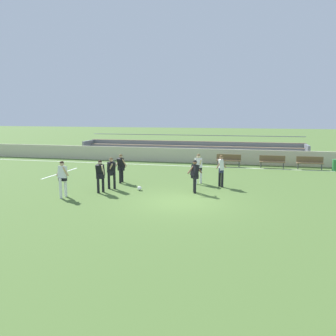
{
  "coord_description": "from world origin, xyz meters",
  "views": [
    {
      "loc": [
        2.92,
        -14.62,
        3.89
      ],
      "look_at": [
        -1.42,
        3.53,
        0.92
      ],
      "focal_mm": 36.49,
      "sensor_mm": 36.0,
      "label": 1
    }
  ],
  "objects_px": {
    "bench_far_left": "(310,162)",
    "player_white_overlapping": "(221,168)",
    "player_dark_on_ball": "(121,166)",
    "player_white_deep_cover": "(198,166)",
    "player_dark_challenging": "(195,173)",
    "soccer_ball": "(139,188)",
    "player_dark_trailing_run": "(111,170)",
    "bench_far_right": "(229,159)",
    "player_white_pressing_high": "(62,176)",
    "player_dark_dropping_back": "(100,173)",
    "bench_near_bin": "(272,161)",
    "trash_bin": "(336,165)",
    "bleacher_stand": "(190,149)"
  },
  "relations": [
    {
      "from": "player_dark_trailing_run",
      "to": "player_white_overlapping",
      "type": "xyz_separation_m",
      "value": [
        5.51,
        1.82,
        0.05
      ]
    },
    {
      "from": "bench_far_left",
      "to": "player_dark_challenging",
      "type": "bearing_deg",
      "value": -126.83
    },
    {
      "from": "player_dark_dropping_back",
      "to": "player_white_overlapping",
      "type": "bearing_deg",
      "value": 25.67
    },
    {
      "from": "bench_far_left",
      "to": "soccer_ball",
      "type": "xyz_separation_m",
      "value": [
        -9.61,
        -9.22,
        -0.44
      ]
    },
    {
      "from": "player_dark_trailing_run",
      "to": "player_white_deep_cover",
      "type": "distance_m",
      "value": 4.84
    },
    {
      "from": "bench_near_bin",
      "to": "player_dark_challenging",
      "type": "height_order",
      "value": "player_dark_challenging"
    },
    {
      "from": "player_dark_dropping_back",
      "to": "player_white_overlapping",
      "type": "height_order",
      "value": "player_white_overlapping"
    },
    {
      "from": "bench_far_left",
      "to": "player_dark_trailing_run",
      "type": "height_order",
      "value": "player_dark_trailing_run"
    },
    {
      "from": "bench_near_bin",
      "to": "bench_far_left",
      "type": "xyz_separation_m",
      "value": [
        2.55,
        0.0,
        0.0
      ]
    },
    {
      "from": "bench_far_left",
      "to": "player_dark_on_ball",
      "type": "relative_size",
      "value": 1.1
    },
    {
      "from": "player_dark_dropping_back",
      "to": "player_white_pressing_high",
      "type": "xyz_separation_m",
      "value": [
        -1.29,
        -1.33,
        0.06
      ]
    },
    {
      "from": "bleacher_stand",
      "to": "player_white_pressing_high",
      "type": "xyz_separation_m",
      "value": [
        -3.41,
        -15.09,
        0.22
      ]
    },
    {
      "from": "player_white_overlapping",
      "to": "player_white_deep_cover",
      "type": "bearing_deg",
      "value": 155.67
    },
    {
      "from": "player_white_deep_cover",
      "to": "player_dark_challenging",
      "type": "xyz_separation_m",
      "value": [
        0.15,
        -2.26,
        -0.03
      ]
    },
    {
      "from": "player_white_pressing_high",
      "to": "player_white_deep_cover",
      "type": "bearing_deg",
      "value": 39.37
    },
    {
      "from": "player_dark_challenging",
      "to": "soccer_ball",
      "type": "height_order",
      "value": "player_dark_challenging"
    },
    {
      "from": "player_white_overlapping",
      "to": "soccer_ball",
      "type": "bearing_deg",
      "value": -155.27
    },
    {
      "from": "soccer_ball",
      "to": "player_dark_on_ball",
      "type": "bearing_deg",
      "value": 134.43
    },
    {
      "from": "bench_far_left",
      "to": "player_white_overlapping",
      "type": "relative_size",
      "value": 1.05
    },
    {
      "from": "player_dark_dropping_back",
      "to": "soccer_ball",
      "type": "xyz_separation_m",
      "value": [
        1.73,
        0.91,
        -0.86
      ]
    },
    {
      "from": "bench_near_bin",
      "to": "bench_far_left",
      "type": "relative_size",
      "value": 1.0
    },
    {
      "from": "player_white_pressing_high",
      "to": "bleacher_stand",
      "type": "bearing_deg",
      "value": 77.28
    },
    {
      "from": "bench_near_bin",
      "to": "player_dark_on_ball",
      "type": "relative_size",
      "value": 1.1
    },
    {
      "from": "bench_far_left",
      "to": "player_dark_on_ball",
      "type": "xyz_separation_m",
      "value": [
        -11.24,
        -7.56,
        0.42
      ]
    },
    {
      "from": "bleacher_stand",
      "to": "trash_bin",
      "type": "height_order",
      "value": "bleacher_stand"
    },
    {
      "from": "player_white_deep_cover",
      "to": "player_dark_challenging",
      "type": "relative_size",
      "value": 1.02
    },
    {
      "from": "bench_far_right",
      "to": "player_dark_on_ball",
      "type": "xyz_separation_m",
      "value": [
        -5.58,
        -7.56,
        0.42
      ]
    },
    {
      "from": "player_white_pressing_high",
      "to": "player_white_overlapping",
      "type": "relative_size",
      "value": 1.01
    },
    {
      "from": "bench_near_bin",
      "to": "player_dark_trailing_run",
      "type": "distance_m",
      "value": 12.59
    },
    {
      "from": "soccer_ball",
      "to": "player_dark_trailing_run",
      "type": "bearing_deg",
      "value": 179.27
    },
    {
      "from": "soccer_ball",
      "to": "player_dark_dropping_back",
      "type": "bearing_deg",
      "value": -152.22
    },
    {
      "from": "bench_far_right",
      "to": "player_white_pressing_high",
      "type": "height_order",
      "value": "player_white_pressing_high"
    },
    {
      "from": "soccer_ball",
      "to": "player_dark_challenging",
      "type": "bearing_deg",
      "value": 3.5
    },
    {
      "from": "bench_far_left",
      "to": "player_white_pressing_high",
      "type": "height_order",
      "value": "player_white_pressing_high"
    },
    {
      "from": "player_white_deep_cover",
      "to": "trash_bin",
      "type": "bearing_deg",
      "value": 37.07
    },
    {
      "from": "player_dark_dropping_back",
      "to": "trash_bin",
      "type": "bearing_deg",
      "value": 37.11
    },
    {
      "from": "player_dark_on_ball",
      "to": "trash_bin",
      "type": "bearing_deg",
      "value": 29.32
    },
    {
      "from": "player_dark_on_ball",
      "to": "player_white_deep_cover",
      "type": "bearing_deg",
      "value": 9.99
    },
    {
      "from": "player_dark_dropping_back",
      "to": "player_dark_on_ball",
      "type": "distance_m",
      "value": 2.58
    },
    {
      "from": "player_dark_on_ball",
      "to": "player_dark_challenging",
      "type": "height_order",
      "value": "player_dark_challenging"
    },
    {
      "from": "bench_near_bin",
      "to": "player_white_pressing_high",
      "type": "relative_size",
      "value": 1.04
    },
    {
      "from": "bench_far_right",
      "to": "player_dark_dropping_back",
      "type": "bearing_deg",
      "value": -119.21
    },
    {
      "from": "player_white_deep_cover",
      "to": "bench_far_left",
      "type": "bearing_deg",
      "value": 44.45
    },
    {
      "from": "bench_far_right",
      "to": "player_dark_challenging",
      "type": "height_order",
      "value": "player_dark_challenging"
    },
    {
      "from": "bench_near_bin",
      "to": "trash_bin",
      "type": "relative_size",
      "value": 2.29
    },
    {
      "from": "player_white_pressing_high",
      "to": "soccer_ball",
      "type": "distance_m",
      "value": 3.87
    },
    {
      "from": "bench_far_right",
      "to": "bench_near_bin",
      "type": "bearing_deg",
      "value": 0.0
    },
    {
      "from": "bench_near_bin",
      "to": "player_white_deep_cover",
      "type": "xyz_separation_m",
      "value": [
        -4.38,
        -6.8,
        0.46
      ]
    },
    {
      "from": "bleacher_stand",
      "to": "player_dark_challenging",
      "type": "relative_size",
      "value": 11.69
    },
    {
      "from": "bench_near_bin",
      "to": "player_dark_on_ball",
      "type": "height_order",
      "value": "player_dark_on_ball"
    }
  ]
}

